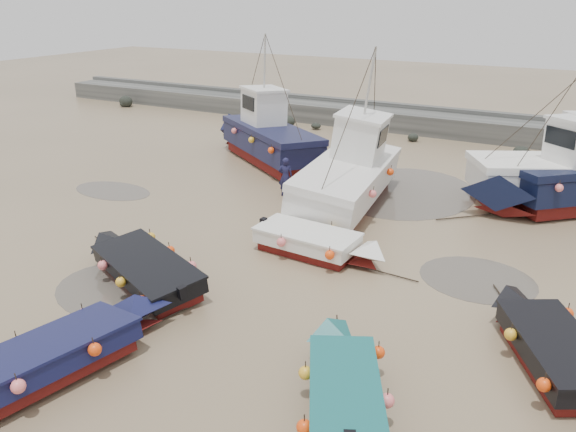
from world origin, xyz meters
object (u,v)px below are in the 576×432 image
dinghy_2 (344,378)px  dinghy_4 (143,264)px  dinghy_6 (549,340)px  cabin_boat_1 (348,171)px  dinghy_1 (56,352)px  person (286,196)px  cabin_boat_0 (265,135)px  dinghy_5 (317,241)px

dinghy_2 → dinghy_4: size_ratio=0.79×
dinghy_2 → dinghy_6: (3.66, 3.58, -0.01)m
dinghy_4 → cabin_boat_1: 9.69m
dinghy_4 → dinghy_1: bearing=-140.1°
cabin_boat_1 → dinghy_2: bearing=-73.9°
dinghy_2 → dinghy_6: bearing=18.5°
dinghy_6 → person: dinghy_6 is taller
cabin_boat_1 → dinghy_1: bearing=-102.1°
dinghy_4 → dinghy_6: bearing=-59.3°
dinghy_2 → cabin_boat_0: bearing=99.6°
dinghy_2 → dinghy_4: (-7.39, 2.14, -0.03)m
cabin_boat_0 → cabin_boat_1: 7.29m
dinghy_2 → cabin_boat_1: (-4.66, 11.41, 0.76)m
dinghy_4 → dinghy_6: same height
cabin_boat_0 → dinghy_5: bearing=-107.1°
dinghy_1 → dinghy_2: same height
dinghy_2 → dinghy_4: same height
dinghy_5 → person: size_ratio=3.38×
dinghy_5 → person: bearing=-137.7°
cabin_boat_0 → dinghy_4: bearing=-131.0°
dinghy_2 → person: dinghy_2 is taller
dinghy_2 → cabin_boat_1: bearing=86.4°
dinghy_4 → cabin_boat_0: bearing=38.1°
dinghy_4 → person: 8.71m
dinghy_4 → dinghy_5: bearing=-20.9°
dinghy_2 → person: size_ratio=2.96×
dinghy_6 → cabin_boat_1: 11.46m
cabin_boat_1 → person: cabin_boat_1 is taller
dinghy_4 → dinghy_6: (11.05, 1.44, 0.01)m
dinghy_5 → dinghy_4: bearing=-40.1°
dinghy_5 → cabin_boat_0: 11.73m
dinghy_6 → cabin_boat_1: size_ratio=0.50×
dinghy_2 → person: (-7.27, 10.84, -0.56)m
dinghy_1 → cabin_boat_1: cabin_boat_1 is taller
dinghy_2 → cabin_boat_0: (-10.86, 15.24, 0.78)m
cabin_boat_1 → person: 2.98m
dinghy_4 → dinghy_5: size_ratio=1.12×
dinghy_1 → dinghy_4: (-1.30, 4.34, 0.00)m
cabin_boat_1 → dinghy_5: bearing=-84.1°
dinghy_5 → cabin_boat_1: size_ratio=0.53×
dinghy_5 → dinghy_1: bearing=-13.1°
dinghy_5 → person: 6.05m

